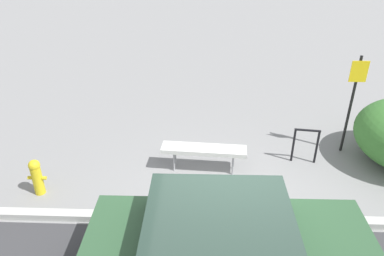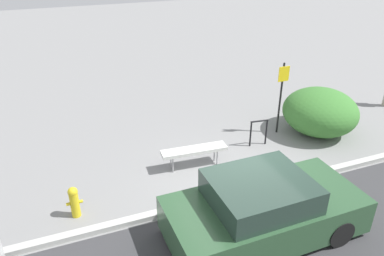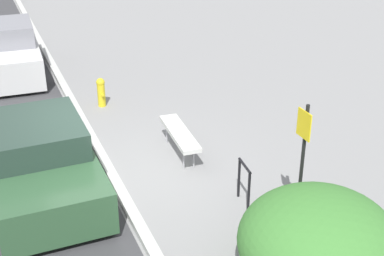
{
  "view_description": "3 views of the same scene",
  "coord_description": "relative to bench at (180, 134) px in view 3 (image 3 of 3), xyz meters",
  "views": [
    {
      "loc": [
        -0.44,
        -5.06,
        4.71
      ],
      "look_at": [
        -0.7,
        1.77,
        0.94
      ],
      "focal_mm": 35.0,
      "sensor_mm": 36.0,
      "label": 1
    },
    {
      "loc": [
        -3.67,
        -6.4,
        5.61
      ],
      "look_at": [
        -0.36,
        1.97,
        0.99
      ],
      "focal_mm": 35.0,
      "sensor_mm": 36.0,
      "label": 2
    },
    {
      "loc": [
        9.06,
        -2.03,
        5.56
      ],
      "look_at": [
        0.59,
        1.48,
        1.12
      ],
      "focal_mm": 50.0,
      "sensor_mm": 36.0,
      "label": 3
    }
  ],
  "objects": [
    {
      "name": "parked_car_near",
      "position": [
        0.34,
        -2.94,
        0.14
      ],
      "size": [
        4.06,
        1.93,
        1.4
      ],
      "rotation": [
        0.0,
        0.0,
        0.01
      ],
      "color": "black",
      "rests_on": "ground_plane"
    },
    {
      "name": "sign_post",
      "position": [
        3.21,
        0.88,
        0.89
      ],
      "size": [
        0.36,
        0.08,
        2.3
      ],
      "color": "black",
      "rests_on": "ground_plane"
    },
    {
      "name": "bench",
      "position": [
        0.0,
        0.0,
        0.0
      ],
      "size": [
        1.81,
        0.52,
        0.56
      ],
      "rotation": [
        0.0,
        0.0,
        -0.07
      ],
      "color": "#99999E",
      "rests_on": "ground_plane"
    },
    {
      "name": "parked_car_far",
      "position": [
        -6.57,
        -2.94,
        0.19
      ],
      "size": [
        3.95,
        2.05,
        1.56
      ],
      "rotation": [
        0.0,
        0.0,
        -0.05
      ],
      "color": "black",
      "rests_on": "ground_plane"
    },
    {
      "name": "bike_rack",
      "position": [
        2.22,
        0.39,
        0.0
      ],
      "size": [
        0.55,
        0.11,
        0.83
      ],
      "rotation": [
        0.0,
        0.0,
        -0.12
      ],
      "color": "black",
      "rests_on": "ground_plane"
    },
    {
      "name": "shrub_hedge",
      "position": [
        4.43,
        0.43,
        0.22
      ],
      "size": [
        2.29,
        2.36,
        1.43
      ],
      "color": "#3D7A33",
      "rests_on": "ground_plane"
    },
    {
      "name": "fire_hydrant",
      "position": [
        -3.22,
        -0.92,
        -0.09
      ],
      "size": [
        0.36,
        0.22,
        0.77
      ],
      "color": "gold",
      "rests_on": "ground_plane"
    },
    {
      "name": "ground_plane",
      "position": [
        0.44,
        -1.62,
        -0.5
      ],
      "size": [
        60.0,
        60.0,
        0.0
      ],
      "primitive_type": "plane",
      "color": "gray"
    },
    {
      "name": "curb",
      "position": [
        0.44,
        -1.62,
        -0.43
      ],
      "size": [
        60.0,
        0.2,
        0.13
      ],
      "color": "#B7B7B2",
      "rests_on": "ground_plane"
    }
  ]
}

